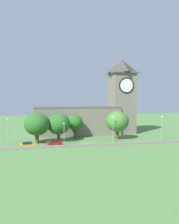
{
  "coord_description": "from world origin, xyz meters",
  "views": [
    {
      "loc": [
        -15.78,
        -72.39,
        14.29
      ],
      "look_at": [
        1.99,
        7.49,
        8.98
      ],
      "focal_mm": 40.97,
      "sensor_mm": 36.0,
      "label": 1
    }
  ],
  "objects_px": {
    "car_red": "(54,143)",
    "tree_by_tower": "(59,124)",
    "car_yellow": "(28,145)",
    "church": "(95,111)",
    "streetlamp_east_mid": "(162,125)",
    "streetlamp_west_end": "(8,128)",
    "tree_churchyard": "(117,122)",
    "tree_riverside_east": "(37,124)",
    "streetlamp_central": "(113,125)",
    "streetlamp_west_mid": "(64,130)",
    "tree_riverside_west": "(75,123)"
  },
  "relations": [
    {
      "from": "car_red",
      "to": "streetlamp_west_end",
      "type": "distance_m",
      "value": 13.6
    },
    {
      "from": "car_red",
      "to": "tree_by_tower",
      "type": "relative_size",
      "value": 0.5
    },
    {
      "from": "car_red",
      "to": "streetlamp_west_mid",
      "type": "height_order",
      "value": "streetlamp_west_mid"
    },
    {
      "from": "streetlamp_west_mid",
      "to": "tree_riverside_west",
      "type": "relative_size",
      "value": 0.82
    },
    {
      "from": "tree_riverside_east",
      "to": "streetlamp_west_end",
      "type": "bearing_deg",
      "value": -160.1
    },
    {
      "from": "streetlamp_central",
      "to": "car_red",
      "type": "bearing_deg",
      "value": -173.5
    },
    {
      "from": "tree_by_tower",
      "to": "tree_riverside_east",
      "type": "height_order",
      "value": "tree_riverside_east"
    },
    {
      "from": "car_yellow",
      "to": "streetlamp_west_mid",
      "type": "bearing_deg",
      "value": 15.63
    },
    {
      "from": "streetlamp_central",
      "to": "tree_riverside_west",
      "type": "height_order",
      "value": "streetlamp_central"
    },
    {
      "from": "tree_churchyard",
      "to": "streetlamp_west_end",
      "type": "bearing_deg",
      "value": -172.12
    },
    {
      "from": "church",
      "to": "tree_riverside_west",
      "type": "distance_m",
      "value": 12.08
    },
    {
      "from": "car_yellow",
      "to": "streetlamp_east_mid",
      "type": "bearing_deg",
      "value": 2.68
    },
    {
      "from": "streetlamp_west_end",
      "to": "tree_churchyard",
      "type": "bearing_deg",
      "value": 7.88
    },
    {
      "from": "car_red",
      "to": "streetlamp_east_mid",
      "type": "height_order",
      "value": "streetlamp_east_mid"
    },
    {
      "from": "streetlamp_central",
      "to": "streetlamp_east_mid",
      "type": "height_order",
      "value": "streetlamp_east_mid"
    },
    {
      "from": "streetlamp_east_mid",
      "to": "streetlamp_west_end",
      "type": "bearing_deg",
      "value": 178.54
    },
    {
      "from": "streetlamp_west_end",
      "to": "tree_by_tower",
      "type": "xyz_separation_m",
      "value": [
        14.66,
        4.46,
        0.29
      ]
    },
    {
      "from": "car_yellow",
      "to": "streetlamp_east_mid",
      "type": "xyz_separation_m",
      "value": [
        41.05,
        1.92,
        4.34
      ]
    },
    {
      "from": "streetlamp_west_mid",
      "to": "tree_by_tower",
      "type": "bearing_deg",
      "value": 103.19
    },
    {
      "from": "tree_by_tower",
      "to": "tree_riverside_west",
      "type": "bearing_deg",
      "value": 43.05
    },
    {
      "from": "streetlamp_west_end",
      "to": "tree_by_tower",
      "type": "height_order",
      "value": "tree_by_tower"
    },
    {
      "from": "car_red",
      "to": "tree_by_tower",
      "type": "xyz_separation_m",
      "value": [
        1.87,
        6.16,
        4.6
      ]
    },
    {
      "from": "church",
      "to": "tree_churchyard",
      "type": "relative_size",
      "value": 4.13
    },
    {
      "from": "car_yellow",
      "to": "tree_churchyard",
      "type": "xyz_separation_m",
      "value": [
        28.35,
        7.78,
        4.98
      ]
    },
    {
      "from": "tree_churchyard",
      "to": "tree_riverside_west",
      "type": "xyz_separation_m",
      "value": [
        -13.19,
        5.3,
        -0.6
      ]
    },
    {
      "from": "car_yellow",
      "to": "tree_riverside_east",
      "type": "relative_size",
      "value": 0.48
    },
    {
      "from": "tree_by_tower",
      "to": "streetlamp_west_end",
      "type": "bearing_deg",
      "value": -163.08
    },
    {
      "from": "streetlamp_west_mid",
      "to": "tree_riverside_east",
      "type": "height_order",
      "value": "tree_riverside_east"
    },
    {
      "from": "car_yellow",
      "to": "church",
      "type": "bearing_deg",
      "value": 40.75
    },
    {
      "from": "car_yellow",
      "to": "car_red",
      "type": "xyz_separation_m",
      "value": [
        7.38,
        1.41,
        0.06
      ]
    },
    {
      "from": "streetlamp_west_end",
      "to": "streetlamp_central",
      "type": "height_order",
      "value": "streetlamp_west_end"
    },
    {
      "from": "streetlamp_central",
      "to": "streetlamp_east_mid",
      "type": "distance_m",
      "value": 15.62
    },
    {
      "from": "streetlamp_west_mid",
      "to": "car_yellow",
      "type": "bearing_deg",
      "value": -164.37
    },
    {
      "from": "car_red",
      "to": "tree_riverside_east",
      "type": "relative_size",
      "value": 0.48
    },
    {
      "from": "streetlamp_central",
      "to": "tree_riverside_west",
      "type": "xyz_separation_m",
      "value": [
        -10.36,
        9.61,
        0.04
      ]
    },
    {
      "from": "car_red",
      "to": "tree_riverside_east",
      "type": "bearing_deg",
      "value": 135.78
    },
    {
      "from": "church",
      "to": "streetlamp_west_mid",
      "type": "xyz_separation_m",
      "value": [
        -13.6,
        -17.74,
        -4.32
      ]
    },
    {
      "from": "streetlamp_east_mid",
      "to": "tree_by_tower",
      "type": "bearing_deg",
      "value": 169.94
    },
    {
      "from": "streetlamp_central",
      "to": "tree_riverside_east",
      "type": "distance_m",
      "value": 23.02
    },
    {
      "from": "tree_riverside_east",
      "to": "tree_riverside_west",
      "type": "bearing_deg",
      "value": 29.43
    },
    {
      "from": "car_yellow",
      "to": "streetlamp_central",
      "type": "distance_m",
      "value": 26.11
    },
    {
      "from": "streetlamp_central",
      "to": "tree_riverside_east",
      "type": "xyz_separation_m",
      "value": [
        -22.87,
        2.55,
        0.59
      ]
    },
    {
      "from": "car_red",
      "to": "streetlamp_west_end",
      "type": "relative_size",
      "value": 0.55
    },
    {
      "from": "streetlamp_west_mid",
      "to": "tree_churchyard",
      "type": "xyz_separation_m",
      "value": [
        18.0,
        4.89,
        1.53
      ]
    },
    {
      "from": "streetlamp_west_end",
      "to": "tree_riverside_east",
      "type": "bearing_deg",
      "value": 19.9
    },
    {
      "from": "tree_riverside_east",
      "to": "streetlamp_east_mid",
      "type": "bearing_deg",
      "value": -6.09
    },
    {
      "from": "streetlamp_west_end",
      "to": "tree_riverside_east",
      "type": "relative_size",
      "value": 0.86
    },
    {
      "from": "streetlamp_west_mid",
      "to": "tree_churchyard",
      "type": "bearing_deg",
      "value": 15.19
    },
    {
      "from": "tree_churchyard",
      "to": "church",
      "type": "bearing_deg",
      "value": 108.91
    },
    {
      "from": "car_red",
      "to": "streetlamp_central",
      "type": "distance_m",
      "value": 18.75
    }
  ]
}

